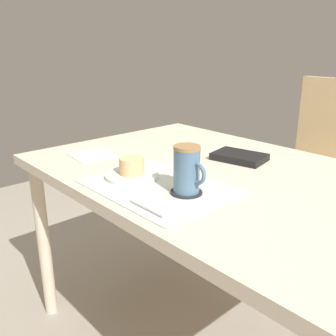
# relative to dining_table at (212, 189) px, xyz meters

# --- Properties ---
(dining_table) EXTENTS (1.24, 0.86, 0.71)m
(dining_table) POSITION_rel_dining_table_xyz_m (0.00, 0.00, 0.00)
(dining_table) COLOR beige
(dining_table) RESTS_ON ground_plane
(wooden_chair) EXTENTS (0.44, 0.44, 0.95)m
(wooden_chair) POSITION_rel_dining_table_xyz_m (0.00, 0.79, -0.12)
(wooden_chair) COLOR #D1B27F
(wooden_chair) RESTS_ON ground_plane
(placemat) EXTENTS (0.42, 0.32, 0.00)m
(placemat) POSITION_rel_dining_table_xyz_m (-0.00, -0.24, 0.07)
(placemat) COLOR silver
(placemat) RESTS_ON dining_table
(pastry_plate) EXTENTS (0.17, 0.17, 0.01)m
(pastry_plate) POSITION_rel_dining_table_xyz_m (-0.11, -0.25, 0.08)
(pastry_plate) COLOR silver
(pastry_plate) RESTS_ON placemat
(pastry) EXTENTS (0.08, 0.08, 0.05)m
(pastry) POSITION_rel_dining_table_xyz_m (-0.11, -0.25, 0.11)
(pastry) COLOR #E5BC7F
(pastry) RESTS_ON pastry_plate
(coffee_coaster) EXTENTS (0.09, 0.09, 0.00)m
(coffee_coaster) POSITION_rel_dining_table_xyz_m (0.09, -0.22, 0.08)
(coffee_coaster) COLOR #232328
(coffee_coaster) RESTS_ON placemat
(coffee_mug) EXTENTS (0.11, 0.07, 0.13)m
(coffee_mug) POSITION_rel_dining_table_xyz_m (0.10, -0.22, 0.15)
(coffee_mug) COLOR slate
(coffee_mug) RESTS_ON coffee_coaster
(teaspoon) EXTENTS (0.13, 0.01, 0.01)m
(teaspoon) POSITION_rel_dining_table_xyz_m (0.10, -0.37, 0.08)
(teaspoon) COLOR silver
(teaspoon) RESTS_ON placemat
(paper_napkin) EXTENTS (0.17, 0.17, 0.00)m
(paper_napkin) POSITION_rel_dining_table_xyz_m (-0.41, -0.21, 0.07)
(paper_napkin) COLOR silver
(paper_napkin) RESTS_ON dining_table
(small_book) EXTENTS (0.20, 0.16, 0.02)m
(small_book) POSITION_rel_dining_table_xyz_m (-0.01, 0.15, 0.08)
(small_book) COLOR black
(small_book) RESTS_ON dining_table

